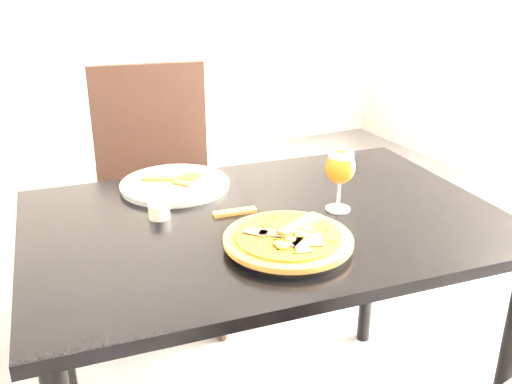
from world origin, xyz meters
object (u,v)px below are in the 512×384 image
pizza (288,238)px  dining_table (266,248)px  chair_far (157,187)px  beer_glass (340,167)px

pizza → dining_table: bearing=80.0°
chair_far → beer_glass: 0.94m
chair_far → dining_table: bearing=-75.2°
dining_table → pizza: (-0.03, -0.17, 0.11)m
chair_far → pizza: 1.01m
dining_table → pizza: pizza is taller
dining_table → beer_glass: (0.19, -0.04, 0.21)m
beer_glass → dining_table: bearing=167.2°
dining_table → pizza: size_ratio=4.31×
chair_far → pizza: size_ratio=3.38×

